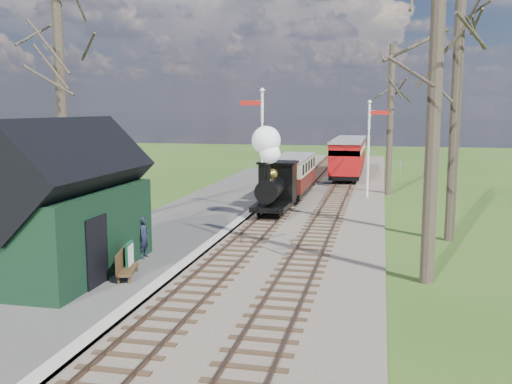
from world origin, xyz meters
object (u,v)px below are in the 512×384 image
station_shed (66,207)px  semaphore_near (261,142)px  person (144,237)px  sign_board (130,258)px  coach (293,174)px  red_carriage_b (351,153)px  red_carriage_a (346,159)px  semaphore_far (370,142)px  locomotive (273,177)px  bench (124,265)px

station_shed → semaphore_near: 12.58m
station_shed → person: station_shed is taller
sign_board → person: size_ratio=0.70×
coach → sign_board: size_ratio=6.91×
station_shed → red_carriage_b: bearing=77.6°
coach → red_carriage_a: (2.60, 8.31, 0.17)m
station_shed → coach: size_ratio=0.93×
coach → sign_board: (-2.41, -17.11, -0.75)m
coach → red_carriage_b: bearing=79.3°
semaphore_far → coach: size_ratio=0.84×
red_carriage_b → person: size_ratio=3.95×
locomotive → person: size_ratio=3.00×
semaphore_far → semaphore_near: bearing=-130.6°
red_carriage_a → person: 24.16m
station_shed → coach: station_shed is taller
semaphore_far → sign_board: semaphore_far is taller
bench → semaphore_far: bearing=69.5°
red_carriage_a → red_carriage_b: bearing=90.0°
semaphore_far → person: semaphore_far is taller
station_shed → semaphore_near: semaphore_near is taller
coach → semaphore_near: bearing=-98.1°
red_carriage_a → bench: size_ratio=3.67×
locomotive → person: 9.64m
station_shed → bench: bearing=-2.9°
station_shed → red_carriage_b: size_ratio=1.13×
station_shed → person: size_ratio=4.45×
locomotive → sign_board: 11.38m
coach → person: 15.50m
sign_board → red_carriage_b: bearing=80.8°
semaphore_near → semaphore_far: 7.91m
station_shed → red_carriage_b: 32.00m
semaphore_far → red_carriage_b: semaphore_far is taller
sign_board → person: 1.91m
semaphore_far → coach: bearing=-172.6°
semaphore_far → person: 17.51m
station_shed → locomotive: bearing=69.4°
red_carriage_b → semaphore_near: bearing=-99.9°
semaphore_near → person: semaphore_near is taller
coach → red_carriage_b: size_ratio=1.22×
semaphore_near → red_carriage_a: bearing=76.2°
red_carriage_b → person: (-5.35, -29.05, -0.71)m
red_carriage_b → sign_board: 31.33m
coach → red_carriage_a: size_ratio=1.22×
semaphore_near → red_carriage_a: (3.37, 13.74, -2.00)m
locomotive → semaphore_far: bearing=56.5°
station_shed → sign_board: 2.48m
red_carriage_b → sign_board: size_ratio=5.68×
coach → person: bearing=-100.2°
semaphore_far → coach: 4.80m
locomotive → bench: bearing=-101.7°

